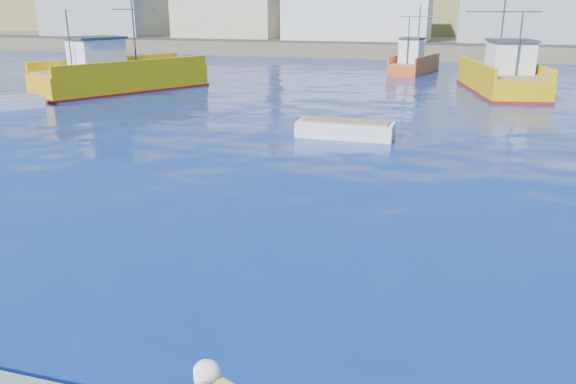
# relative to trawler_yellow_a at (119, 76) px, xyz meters

# --- Properties ---
(ground) EXTENTS (260.00, 260.00, 0.00)m
(ground) POSITION_rel_trawler_yellow_a_xyz_m (19.87, -26.34, -1.09)
(ground) COLOR navy
(ground) RESTS_ON ground
(trawler_yellow_a) EXTENTS (9.35, 12.63, 6.63)m
(trawler_yellow_a) POSITION_rel_trawler_yellow_a_xyz_m (0.00, 0.00, 0.00)
(trawler_yellow_a) COLOR #DDA408
(trawler_yellow_a) RESTS_ON ground
(trawler_yellow_b) EXTENTS (5.94, 11.53, 6.48)m
(trawler_yellow_b) POSITION_rel_trawler_yellow_a_xyz_m (25.89, 7.23, -0.06)
(trawler_yellow_b) COLOR #DDA408
(trawler_yellow_b) RESTS_ON ground
(boat_orange) EXTENTS (4.14, 7.26, 5.89)m
(boat_orange) POSITION_rel_trawler_yellow_a_xyz_m (18.95, 17.71, -0.12)
(boat_orange) COLOR #CD4A17
(boat_orange) RESTS_ON ground
(skiff_left) EXTENTS (3.78, 4.17, 0.91)m
(skiff_left) POSITION_rel_trawler_yellow_a_xyz_m (-2.33, -8.37, -0.80)
(skiff_left) COLOR silver
(skiff_left) RESTS_ON ground
(skiff_mid) EXTENTS (4.42, 1.56, 0.96)m
(skiff_mid) POSITION_rel_trawler_yellow_a_xyz_m (18.23, -9.95, -0.78)
(skiff_mid) COLOR silver
(skiff_mid) RESTS_ON ground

